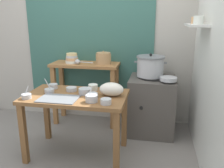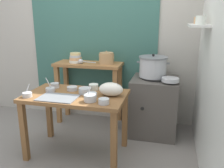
% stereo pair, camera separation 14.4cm
% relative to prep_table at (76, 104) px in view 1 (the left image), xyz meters
% --- Properties ---
extents(ground_plane, '(9.00, 9.00, 0.00)m').
position_rel_prep_table_xyz_m(ground_plane, '(0.00, 0.04, -0.61)').
color(ground_plane, gray).
extents(wall_back, '(4.40, 0.12, 2.60)m').
position_rel_prep_table_xyz_m(wall_back, '(0.09, 1.13, 0.69)').
color(wall_back, '#B2ADA3').
rests_on(wall_back, ground).
extents(wall_right, '(0.30, 3.20, 2.60)m').
position_rel_prep_table_xyz_m(wall_right, '(1.40, 0.24, 0.69)').
color(wall_right, silver).
rests_on(wall_right, ground).
extents(prep_table, '(1.10, 0.66, 0.72)m').
position_rel_prep_table_xyz_m(prep_table, '(0.00, 0.00, 0.00)').
color(prep_table, brown).
rests_on(prep_table, ground).
extents(back_shelf_table, '(0.96, 0.40, 0.90)m').
position_rel_prep_table_xyz_m(back_shelf_table, '(-0.15, 0.87, 0.07)').
color(back_shelf_table, '#9E6B3D').
rests_on(back_shelf_table, ground).
extents(stove_block, '(0.60, 0.61, 0.78)m').
position_rel_prep_table_xyz_m(stove_block, '(0.81, 0.74, -0.23)').
color(stove_block, '#4C4742').
rests_on(stove_block, ground).
extents(steamer_pot, '(0.42, 0.37, 0.30)m').
position_rel_prep_table_xyz_m(steamer_pot, '(0.77, 0.76, 0.31)').
color(steamer_pot, '#B7BABF').
rests_on(steamer_pot, stove_block).
extents(clay_pot, '(0.21, 0.21, 0.18)m').
position_rel_prep_table_xyz_m(clay_pot, '(0.12, 0.87, 0.37)').
color(clay_pot, tan).
rests_on(clay_pot, back_shelf_table).
extents(bowl_stack_enamel, '(0.18, 0.18, 0.14)m').
position_rel_prep_table_xyz_m(bowl_stack_enamel, '(-0.34, 0.85, 0.36)').
color(bowl_stack_enamel, silver).
rests_on(bowl_stack_enamel, back_shelf_table).
extents(ladle, '(0.27, 0.09, 0.07)m').
position_rel_prep_table_xyz_m(ladle, '(-0.22, 0.78, 0.33)').
color(ladle, '#B7BABF').
rests_on(ladle, back_shelf_table).
extents(serving_tray, '(0.40, 0.28, 0.01)m').
position_rel_prep_table_xyz_m(serving_tray, '(-0.13, -0.17, 0.12)').
color(serving_tray, slate).
rests_on(serving_tray, prep_table).
extents(plastic_bag, '(0.26, 0.17, 0.15)m').
position_rel_prep_table_xyz_m(plastic_bag, '(0.39, 0.03, 0.18)').
color(plastic_bag, silver).
rests_on(plastic_bag, prep_table).
extents(wide_pan, '(0.21, 0.21, 0.05)m').
position_rel_prep_table_xyz_m(wide_pan, '(1.00, 0.56, 0.19)').
color(wide_pan, '#B7BABF').
rests_on(wide_pan, stove_block).
extents(prep_bowl_0, '(0.14, 0.14, 0.07)m').
position_rel_prep_table_xyz_m(prep_bowl_0, '(0.09, 0.05, 0.15)').
color(prep_bowl_0, '#B7BABF').
rests_on(prep_bowl_0, prep_table).
extents(prep_bowl_1, '(0.11, 0.11, 0.16)m').
position_rel_prep_table_xyz_m(prep_bowl_1, '(-0.32, 0.03, 0.14)').
color(prep_bowl_1, '#B7BABF').
rests_on(prep_bowl_1, prep_table).
extents(prep_bowl_2, '(0.13, 0.13, 0.15)m').
position_rel_prep_table_xyz_m(prep_bowl_2, '(0.23, -0.18, 0.15)').
color(prep_bowl_2, '#B7BABF').
rests_on(prep_bowl_2, prep_table).
extents(prep_bowl_3, '(0.12, 0.12, 0.04)m').
position_rel_prep_table_xyz_m(prep_bowl_3, '(-0.09, 0.13, 0.13)').
color(prep_bowl_3, '#B7BABF').
rests_on(prep_bowl_3, prep_table).
extents(prep_bowl_4, '(0.11, 0.11, 0.07)m').
position_rel_prep_table_xyz_m(prep_bowl_4, '(0.14, 0.20, 0.15)').
color(prep_bowl_4, silver).
rests_on(prep_bowl_4, prep_table).
extents(prep_bowl_5, '(0.10, 0.10, 0.06)m').
position_rel_prep_table_xyz_m(prep_bowl_5, '(-0.34, 0.17, 0.14)').
color(prep_bowl_5, '#B7BABF').
rests_on(prep_bowl_5, prep_table).
extents(prep_bowl_6, '(0.11, 0.11, 0.05)m').
position_rel_prep_table_xyz_m(prep_bowl_6, '(0.21, -0.05, 0.14)').
color(prep_bowl_6, '#B7BABF').
rests_on(prep_bowl_6, prep_table).
extents(prep_bowl_7, '(0.11, 0.11, 0.06)m').
position_rel_prep_table_xyz_m(prep_bowl_7, '(0.38, -0.22, 0.14)').
color(prep_bowl_7, '#B7BABF').
rests_on(prep_bowl_7, prep_table).
extents(prep_bowl_8, '(0.10, 0.10, 0.13)m').
position_rel_prep_table_xyz_m(prep_bowl_8, '(-0.46, -0.21, 0.14)').
color(prep_bowl_8, '#B7BABF').
rests_on(prep_bowl_8, prep_table).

